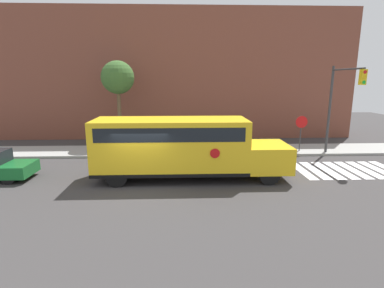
{
  "coord_description": "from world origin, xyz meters",
  "views": [
    {
      "loc": [
        1.82,
        -13.26,
        4.85
      ],
      "look_at": [
        2.38,
        1.46,
        1.63
      ],
      "focal_mm": 28.0,
      "sensor_mm": 36.0,
      "label": 1
    }
  ],
  "objects_px": {
    "traffic_light": "(340,98)",
    "tree_near_sidewalk": "(118,78)",
    "stop_sign": "(301,128)",
    "school_bus": "(181,145)"
  },
  "relations": [
    {
      "from": "stop_sign",
      "to": "traffic_light",
      "type": "xyz_separation_m",
      "value": [
        1.63,
        -1.37,
        2.06
      ]
    },
    {
      "from": "traffic_light",
      "to": "tree_near_sidewalk",
      "type": "distance_m",
      "value": 14.59
    },
    {
      "from": "traffic_light",
      "to": "tree_near_sidewalk",
      "type": "xyz_separation_m",
      "value": [
        -13.95,
        4.11,
        1.15
      ]
    },
    {
      "from": "stop_sign",
      "to": "traffic_light",
      "type": "height_order",
      "value": "traffic_light"
    },
    {
      "from": "school_bus",
      "to": "tree_near_sidewalk",
      "type": "bearing_deg",
      "value": 120.13
    },
    {
      "from": "tree_near_sidewalk",
      "to": "stop_sign",
      "type": "bearing_deg",
      "value": -12.51
    },
    {
      "from": "tree_near_sidewalk",
      "to": "traffic_light",
      "type": "bearing_deg",
      "value": -16.39
    },
    {
      "from": "stop_sign",
      "to": "traffic_light",
      "type": "bearing_deg",
      "value": -40.07
    },
    {
      "from": "school_bus",
      "to": "tree_near_sidewalk",
      "type": "xyz_separation_m",
      "value": [
        -4.42,
        7.61,
        3.19
      ]
    },
    {
      "from": "stop_sign",
      "to": "school_bus",
      "type": "bearing_deg",
      "value": -148.33
    }
  ]
}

